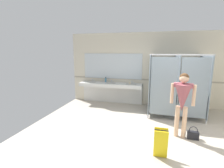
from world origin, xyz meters
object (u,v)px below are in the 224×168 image
object	(u,v)px
person_standing	(183,97)
handbag	(193,135)
wet_floor_sign	(161,143)
soap_dispenser	(106,80)
paper_cup	(130,83)

from	to	relation	value
person_standing	handbag	world-z (taller)	person_standing
handbag	wet_floor_sign	bearing A→B (deg)	-129.85
handbag	soap_dispenser	bearing A→B (deg)	141.23
handbag	soap_dispenser	world-z (taller)	soap_dispenser
soap_dispenser	paper_cup	world-z (taller)	soap_dispenser
soap_dispenser	paper_cup	size ratio (longest dim) A/B	2.39
paper_cup	person_standing	bearing A→B (deg)	-52.96
handbag	paper_cup	world-z (taller)	paper_cup
soap_dispenser	person_standing	bearing A→B (deg)	-41.44
person_standing	handbag	distance (m)	1.00
handbag	paper_cup	distance (m)	3.08
person_standing	paper_cup	xyz separation A→B (m)	(-1.65, 2.18, -0.12)
soap_dispenser	wet_floor_sign	world-z (taller)	soap_dispenser
soap_dispenser	wet_floor_sign	xyz separation A→B (m)	(2.21, -3.43, -0.66)
person_standing	soap_dispenser	size ratio (longest dim) A/B	7.76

